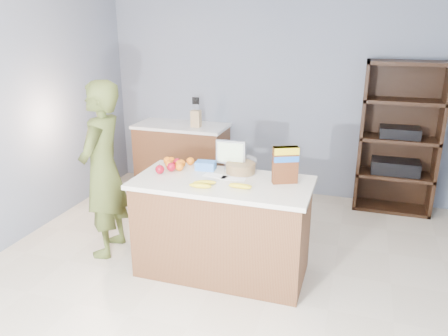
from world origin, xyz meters
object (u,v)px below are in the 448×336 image
(counter_peninsula, at_px, (222,231))
(cereal_box, at_px, (285,162))
(person, at_px, (103,170))
(tv, at_px, (231,154))
(shelving_unit, at_px, (398,141))

(counter_peninsula, xyz_separation_m, cereal_box, (0.53, 0.11, 0.67))
(counter_peninsula, bearing_deg, person, 179.10)
(tv, bearing_deg, cereal_box, -19.17)
(person, bearing_deg, tv, 95.86)
(person, xyz_separation_m, tv, (1.20, 0.28, 0.20))
(shelving_unit, relative_size, person, 1.04)
(counter_peninsula, height_order, cereal_box, cereal_box)
(person, bearing_deg, cereal_box, 85.66)
(counter_peninsula, relative_size, shelving_unit, 0.87)
(shelving_unit, relative_size, cereal_box, 5.61)
(tv, bearing_deg, person, -166.72)
(shelving_unit, height_order, cereal_box, shelving_unit)
(counter_peninsula, height_order, person, person)
(person, distance_m, tv, 1.24)
(cereal_box, bearing_deg, shelving_unit, 62.16)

